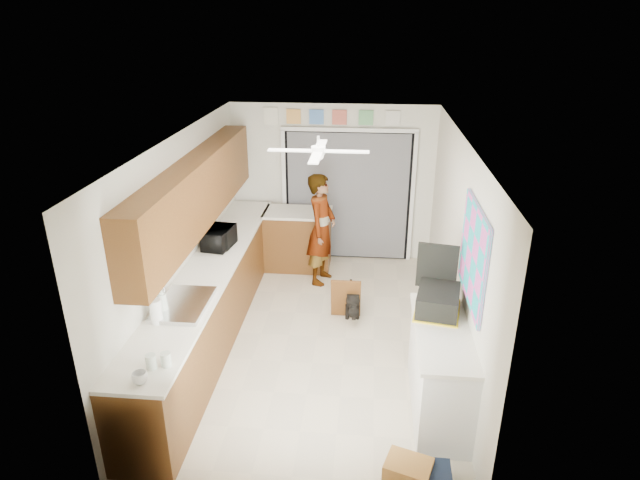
{
  "coord_description": "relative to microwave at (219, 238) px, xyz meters",
  "views": [
    {
      "loc": [
        0.58,
        -5.68,
        3.73
      ],
      "look_at": [
        0.0,
        0.4,
        1.15
      ],
      "focal_mm": 30.0,
      "sensor_mm": 36.0,
      "label": 1
    }
  ],
  "objects": [
    {
      "name": "paper_towel_roll",
      "position": [
        -0.11,
        -1.87,
        -0.01
      ],
      "size": [
        0.13,
        0.13,
        0.25
      ],
      "primitive_type": "cylinder",
      "rotation": [
        0.0,
        0.0,
        -0.13
      ],
      "color": "white",
      "rests_on": "left_countertop"
    },
    {
      "name": "man",
      "position": [
        1.24,
        1.02,
        -0.24
      ],
      "size": [
        0.53,
        0.68,
        1.67
      ],
      "primitive_type": "imported",
      "rotation": [
        0.0,
        0.0,
        1.34
      ],
      "color": "white",
      "rests_on": "floor"
    },
    {
      "name": "suitcase_lid",
      "position": [
        2.65,
        -1.09,
        0.24
      ],
      "size": [
        0.42,
        0.11,
        0.5
      ],
      "primitive_type": "cube",
      "rotation": [
        0.0,
        0.0,
        -0.18
      ],
      "color": "black",
      "rests_on": "suitcase"
    },
    {
      "name": "door_trim_right",
      "position": [
        2.6,
        1.91,
        -0.02
      ],
      "size": [
        0.06,
        0.04,
        2.1
      ],
      "primitive_type": "cube",
      "color": "white",
      "rests_on": "wall_back"
    },
    {
      "name": "microwave",
      "position": [
        0.0,
        0.0,
        0.0
      ],
      "size": [
        0.39,
        0.52,
        0.26
      ],
      "primitive_type": "imported",
      "rotation": [
        0.0,
        0.0,
        1.43
      ],
      "color": "black",
      "rests_on": "left_countertop"
    },
    {
      "name": "header_frame_3",
      "position": [
        1.83,
        1.94,
        1.23
      ],
      "size": [
        0.22,
        0.02,
        0.22
      ],
      "primitive_type": "cube",
      "color": "#60A96D",
      "rests_on": "wall_back"
    },
    {
      "name": "navy_crate",
      "position": [
        2.53,
        -2.73,
        -0.98
      ],
      "size": [
        0.32,
        0.27,
        0.19
      ],
      "primitive_type": "cube",
      "rotation": [
        0.0,
        0.0,
        -0.02
      ],
      "color": "#141D32",
      "rests_on": "floor"
    },
    {
      "name": "wall_left",
      "position": [
        -0.27,
        -0.53,
        0.18
      ],
      "size": [
        0.0,
        5.0,
        5.0
      ],
      "primitive_type": "plane",
      "rotation": [
        1.57,
        0.0,
        1.57
      ],
      "color": "silver",
      "rests_on": "ground"
    },
    {
      "name": "left_countertop",
      "position": [
        0.04,
        -0.53,
        -0.15
      ],
      "size": [
        0.62,
        4.8,
        0.04
      ],
      "primitive_type": "cube",
      "color": "white",
      "rests_on": "left_base_cabinets"
    },
    {
      "name": "jar_a",
      "position": [
        0.23,
        -2.54,
        -0.07
      ],
      "size": [
        0.11,
        0.11,
        0.13
      ],
      "primitive_type": "cylinder",
      "rotation": [
        0.0,
        0.0,
        0.28
      ],
      "color": "silver",
      "rests_on": "left_countertop"
    },
    {
      "name": "suitcase_rim",
      "position": [
        2.65,
        -1.38,
        -0.12
      ],
      "size": [
        0.54,
        0.65,
        0.02
      ],
      "primitive_type": "cube",
      "rotation": [
        0.0,
        0.0,
        -0.18
      ],
      "color": "yellow",
      "rests_on": "suitcase"
    },
    {
      "name": "door_trim_left",
      "position": [
        0.56,
        1.91,
        -0.02
      ],
      "size": [
        0.06,
        0.04,
        2.1
      ],
      "primitive_type": "cube",
      "color": "white",
      "rests_on": "wall_back"
    },
    {
      "name": "header_frame_0",
      "position": [
        0.73,
        1.94,
        1.23
      ],
      "size": [
        0.22,
        0.02,
        0.22
      ],
      "primitive_type": "cube",
      "color": "#E6A14C",
      "rests_on": "wall_back"
    },
    {
      "name": "soap_bottle",
      "position": [
        -0.12,
        -1.68,
        0.02
      ],
      "size": [
        0.14,
        0.14,
        0.3
      ],
      "primitive_type": "imported",
      "rotation": [
        0.0,
        0.0,
        0.25
      ],
      "color": "silver",
      "rests_on": "left_countertop"
    },
    {
      "name": "wall_back",
      "position": [
        1.33,
        1.97,
        0.18
      ],
      "size": [
        3.2,
        0.0,
        3.2
      ],
      "primitive_type": "plane",
      "rotation": [
        1.57,
        0.0,
        0.0
      ],
      "color": "silver",
      "rests_on": "ground"
    },
    {
      "name": "jar_b",
      "position": [
        0.11,
        -2.59,
        -0.06
      ],
      "size": [
        0.11,
        0.11,
        0.13
      ],
      "primitive_type": "cylinder",
      "rotation": [
        0.0,
        0.0,
        -0.26
      ],
      "color": "silver",
      "rests_on": "left_countertop"
    },
    {
      "name": "faucet",
      "position": [
        -0.15,
        -1.53,
        -0.02
      ],
      "size": [
        0.03,
        0.03,
        0.22
      ],
      "primitive_type": "cylinder",
      "color": "silver",
      "rests_on": "left_countertop"
    },
    {
      "name": "header_frame_2",
      "position": [
        1.43,
        1.94,
        1.23
      ],
      "size": [
        0.22,
        0.02,
        0.22
      ],
      "primitive_type": "cube",
      "color": "#C8594B",
      "rests_on": "wall_back"
    },
    {
      "name": "ceiling_fan",
      "position": [
        1.33,
        -0.33,
        1.25
      ],
      "size": [
        1.14,
        1.14,
        0.24
      ],
      "primitive_type": "cube",
      "color": "white",
      "rests_on": "ceiling"
    },
    {
      "name": "peninsula_top",
      "position": [
        0.83,
        1.47,
        -0.15
      ],
      "size": [
        1.04,
        0.64,
        0.04
      ],
      "primitive_type": "cube",
      "color": "white",
      "rests_on": "peninsula_base"
    },
    {
      "name": "cup",
      "position": [
        0.09,
        -2.78,
        -0.08
      ],
      "size": [
        0.13,
        0.13,
        0.1
      ],
      "primitive_type": "imported",
      "rotation": [
        0.0,
        0.0,
        -0.01
      ],
      "color": "white",
      "rests_on": "left_countertop"
    },
    {
      "name": "door_trim_head",
      "position": [
        1.58,
        1.91,
        1.05
      ],
      "size": [
        2.1,
        0.04,
        0.06
      ],
      "primitive_type": "cube",
      "color": "white",
      "rests_on": "wall_back"
    },
    {
      "name": "wall_right",
      "position": [
        2.93,
        -0.53,
        0.18
      ],
      "size": [
        0.0,
        5.0,
        5.0
      ],
      "primitive_type": "plane",
      "rotation": [
        1.57,
        0.0,
        -1.57
      ],
      "color": "silver",
      "rests_on": "ground"
    },
    {
      "name": "cabinet_door_panel",
      "position": [
        1.66,
        -0.05,
        -0.78
      ],
      "size": [
        0.39,
        0.15,
        0.58
      ],
      "primitive_type": "cube",
      "rotation": [
        0.21,
        0.0,
        0.0
      ],
      "color": "brown",
      "rests_on": "floor"
    },
    {
      "name": "header_frame_1",
      "position": [
        1.08,
        1.94,
        1.23
      ],
      "size": [
        0.22,
        0.02,
        0.22
      ],
      "primitive_type": "cube",
      "color": "#4F81D3",
      "rests_on": "wall_back"
    },
    {
      "name": "route66_sign",
      "position": [
        0.38,
        1.94,
        1.23
      ],
      "size": [
        0.22,
        0.02,
        0.26
      ],
      "primitive_type": "cube",
      "color": "silver",
      "rests_on": "wall_back"
    },
    {
      "name": "back_opening_recess",
      "position": [
        1.58,
        1.94,
        -0.02
      ],
      "size": [
        2.0,
        0.06,
        2.1
      ],
      "primitive_type": "cube",
      "color": "black",
      "rests_on": "wall_back"
    },
    {
      "name": "right_counter_top",
      "position": [
        2.67,
        -1.73,
        -0.15
      ],
      "size": [
        0.54,
        1.44,
        0.04
      ],
      "primitive_type": "cube",
      "color": "white",
      "rests_on": "right_counter_base"
    },
    {
      "name": "left_base_cabinets",
      "position": [
        0.03,
        -0.53,
        -0.62
      ],
      "size": [
        0.6,
        4.8,
        0.9
      ],
      "primitive_type": "cube",
      "color": "brown",
      "rests_on": "floor"
    },
    {
      "name": "curtain_panel",
      "position": [
        1.58,
        1.9,
        -0.02
      ],
      "size": [
        1.9,
        0.03,
        2.05
      ],
      "primitive_type": "cube",
      "color": "slate",
      "rests_on": "wall_back"
    },
    {
      "name": "cardboard_box",
      "position": [
        2.33,
        -2.73,
        -0.95
      ],
      "size": [
        0.45,
        0.39,
        0.24
      ],
      "primitive_type": "cube",
      "rotation": [
        0.0,
        0.0,
        -0.32
      ],
      "color": "#AC7736",
      "rests_on": "floor"
    },
    {
      "name": "upper_cabinets",
      "position": [
        -0.11,
        -0.33,
        0.73
      ],
      "size": [
        0.32,
        4.0,
        0.8
      ],
      "primitive_type": "cube",
      "color": "brown",
      "rests_on": "wall_left"
    },
    {
      "name": "floor",
      "position": [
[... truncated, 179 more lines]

